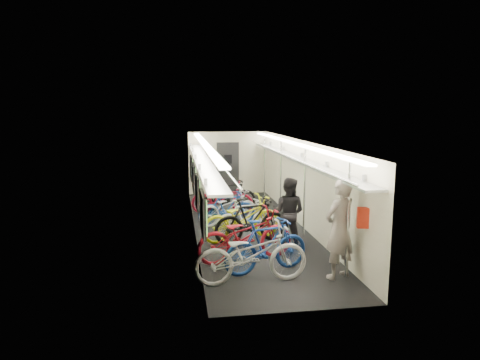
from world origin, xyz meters
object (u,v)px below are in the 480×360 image
object	(u,v)px
bicycle_1	(267,246)
passenger_mid	(288,212)
bicycle_0	(251,254)
backpack	(364,218)
passenger_near	(340,229)

from	to	relation	value
bicycle_1	passenger_mid	bearing A→B (deg)	-45.42
bicycle_0	bicycle_1	world-z (taller)	bicycle_0
passenger_mid	backpack	bearing A→B (deg)	140.44
bicycle_0	passenger_near	bearing A→B (deg)	-93.57
bicycle_0	backpack	xyz separation A→B (m)	(2.04, -0.35, 0.71)
passenger_near	passenger_mid	xyz separation A→B (m)	(-0.47, 2.04, -0.15)
bicycle_0	passenger_mid	size ratio (longest dim) A/B	1.30
passenger_mid	bicycle_1	bearing A→B (deg)	93.53
bicycle_1	backpack	distance (m)	1.99
bicycle_1	passenger_near	size ratio (longest dim) A/B	0.94
bicycle_1	passenger_mid	world-z (taller)	passenger_mid
passenger_near	bicycle_1	bearing A→B (deg)	-45.22
bicycle_0	passenger_mid	bearing A→B (deg)	-35.45
bicycle_0	backpack	bearing A→B (deg)	-103.89
passenger_mid	backpack	world-z (taller)	passenger_mid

